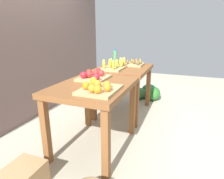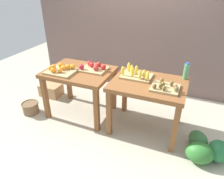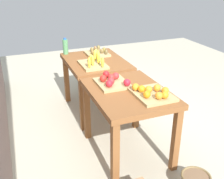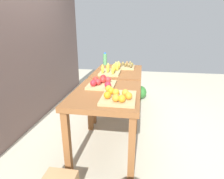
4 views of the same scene
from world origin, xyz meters
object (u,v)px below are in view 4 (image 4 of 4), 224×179
(display_table_right, at_px, (118,77))
(watermelon_pile, at_px, (135,91))
(display_table_left, at_px, (106,101))
(orange_bin, at_px, (118,96))
(water_bottle, at_px, (105,59))
(apple_bin, at_px, (101,83))
(banana_crate, at_px, (111,71))
(kiwi_bin, at_px, (126,66))

(display_table_right, height_order, watermelon_pile, display_table_right)
(display_table_left, distance_m, orange_bin, 0.32)
(orange_bin, height_order, water_bottle, water_bottle)
(orange_bin, height_order, watermelon_pile, orange_bin)
(display_table_right, bearing_deg, apple_bin, 173.48)
(orange_bin, bearing_deg, banana_crate, 12.82)
(display_table_right, distance_m, kiwi_bin, 0.31)
(display_table_left, height_order, display_table_right, same)
(water_bottle, xyz_separation_m, watermelon_pile, (0.42, -0.60, -0.78))
(display_table_left, height_order, apple_bin, apple_bin)
(display_table_left, bearing_deg, watermelon_pile, -8.00)
(kiwi_bin, xyz_separation_m, watermelon_pile, (0.63, -0.17, -0.70))
(kiwi_bin, height_order, water_bottle, water_bottle)
(water_bottle, bearing_deg, kiwi_bin, -115.86)
(water_bottle, distance_m, watermelon_pile, 1.07)
(kiwi_bin, bearing_deg, apple_bin, 169.25)
(kiwi_bin, height_order, watermelon_pile, kiwi_bin)
(display_table_right, height_order, banana_crate, banana_crate)
(apple_bin, bearing_deg, watermelon_pile, -12.16)
(apple_bin, bearing_deg, water_bottle, 9.07)
(banana_crate, bearing_deg, kiwi_bin, -24.36)
(display_table_right, relative_size, banana_crate, 2.36)
(kiwi_bin, xyz_separation_m, water_bottle, (0.21, 0.44, 0.08))
(water_bottle, height_order, watermelon_pile, water_bottle)
(kiwi_bin, bearing_deg, water_bottle, 64.14)
(display_table_left, xyz_separation_m, apple_bin, (0.21, 0.10, 0.16))
(apple_bin, bearing_deg, display_table_left, -154.03)
(banana_crate, bearing_deg, watermelon_pile, -18.91)
(kiwi_bin, bearing_deg, banana_crate, 155.64)
(display_table_left, relative_size, orange_bin, 2.36)
(display_table_left, height_order, water_bottle, water_bottle)
(apple_bin, height_order, watermelon_pile, apple_bin)
(kiwi_bin, bearing_deg, display_table_left, 175.19)
(display_table_right, distance_m, orange_bin, 1.36)
(display_table_left, bearing_deg, water_bottle, 11.52)
(kiwi_bin, distance_m, water_bottle, 0.49)
(orange_bin, relative_size, water_bottle, 1.80)
(apple_bin, distance_m, water_bottle, 1.38)
(display_table_right, distance_m, apple_bin, 0.93)
(water_bottle, bearing_deg, banana_crate, -161.17)
(display_table_left, distance_m, water_bottle, 1.62)
(watermelon_pile, bearing_deg, banana_crate, 161.09)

